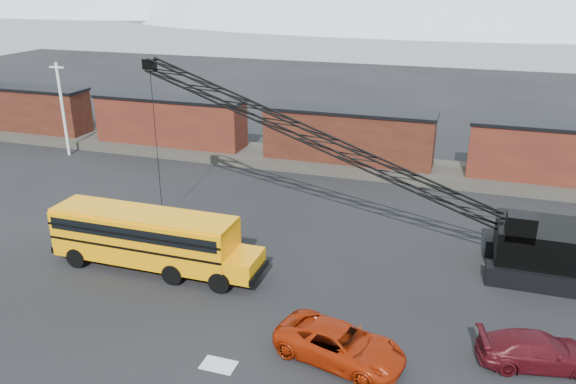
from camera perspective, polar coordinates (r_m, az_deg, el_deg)
name	(u,v)px	position (r m, az deg, el deg)	size (l,w,h in m)	color
ground	(245,311)	(27.01, -4.42, -11.93)	(160.00, 160.00, 0.00)	black
gravel_berm	(347,164)	(46.03, 6.01, 2.84)	(120.00, 5.00, 0.70)	#4D483F
boxcar_west_far	(23,108)	(60.44, -25.30, 7.73)	(13.70, 3.10, 4.17)	#4E2216
boxcar_west_near	(170,120)	(50.98, -11.85, 7.13)	(13.70, 3.10, 4.17)	#461814
boxcar_mid	(348,135)	(45.34, 6.13, 5.74)	(13.70, 3.10, 4.17)	#4E2216
boxcar_east_near	(567,154)	(45.00, 26.47, 3.49)	(13.70, 3.10, 4.17)	#461814
utility_pole	(63,108)	(52.00, -21.93, 7.91)	(1.40, 0.24, 8.00)	silver
snow_patch	(219,365)	(23.88, -7.07, -17.04)	(1.40, 0.90, 0.02)	silver
school_bus	(150,238)	(30.53, -13.80, -4.55)	(11.65, 2.65, 3.19)	#FB9905
red_pickup	(340,344)	(23.65, 5.31, -15.15)	(2.48, 5.38, 1.50)	#A32407
maroon_suv	(538,351)	(25.39, 24.06, -14.50)	(1.92, 4.73, 1.37)	#490D14
crawler_crane	(356,158)	(30.90, 6.97, 3.49)	(25.66, 4.20, 10.42)	black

